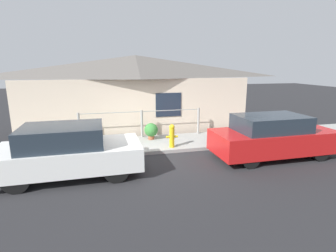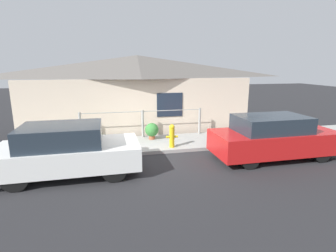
{
  "view_description": "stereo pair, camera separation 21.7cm",
  "coord_description": "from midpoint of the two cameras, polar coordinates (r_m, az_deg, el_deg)",
  "views": [
    {
      "loc": [
        -1.42,
        -8.3,
        2.96
      ],
      "look_at": [
        0.69,
        0.3,
        0.9
      ],
      "focal_mm": 28.0,
      "sensor_mm": 36.0,
      "label": 1
    },
    {
      "loc": [
        -1.21,
        -8.35,
        2.96
      ],
      "look_at": [
        0.69,
        0.3,
        0.9
      ],
      "focal_mm": 28.0,
      "sensor_mm": 36.0,
      "label": 2
    }
  ],
  "objects": [
    {
      "name": "ground_plane",
      "position": [
        8.94,
        -4.57,
        -6.3
      ],
      "size": [
        60.0,
        60.0,
        0.0
      ],
      "primitive_type": "plane",
      "color": "#262628"
    },
    {
      "name": "potted_plant_near_hydrant",
      "position": [
        10.25,
        -4.31,
        -0.94
      ],
      "size": [
        0.53,
        0.53,
        0.64
      ],
      "color": "#9E5638",
      "rests_on": "sidewalk"
    },
    {
      "name": "car_left",
      "position": [
        7.62,
        -21.67,
        -5.09
      ],
      "size": [
        3.79,
        1.78,
        1.41
      ],
      "rotation": [
        0.0,
        0.0,
        0.01
      ],
      "color": "white",
      "rests_on": "ground_plane"
    },
    {
      "name": "potted_plant_by_fence",
      "position": [
        10.06,
        -15.99,
        -2.1
      ],
      "size": [
        0.41,
        0.41,
        0.53
      ],
      "color": "slate",
      "rests_on": "sidewalk"
    },
    {
      "name": "fence",
      "position": [
        10.54,
        -6.31,
        0.79
      ],
      "size": [
        4.9,
        0.1,
        1.1
      ],
      "color": "#999993",
      "rests_on": "sidewalk"
    },
    {
      "name": "fire_hydrant",
      "position": [
        9.21,
        0.18,
        -2.05
      ],
      "size": [
        0.42,
        0.19,
        0.83
      ],
      "color": "yellow",
      "rests_on": "sidewalk"
    },
    {
      "name": "sidewalk",
      "position": [
        9.88,
        -5.54,
        -4.04
      ],
      "size": [
        24.0,
        2.04,
        0.12
      ],
      "color": "#9E9E99",
      "rests_on": "ground_plane"
    },
    {
      "name": "car_right",
      "position": [
        9.14,
        21.18,
        -2.17
      ],
      "size": [
        4.01,
        1.65,
        1.4
      ],
      "rotation": [
        0.0,
        0.0,
        0.01
      ],
      "color": "red",
      "rests_on": "ground_plane"
    },
    {
      "name": "house",
      "position": [
        11.73,
        -7.5,
        11.75
      ],
      "size": [
        10.09,
        2.23,
        3.39
      ],
      "color": "beige",
      "rests_on": "ground_plane"
    }
  ]
}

